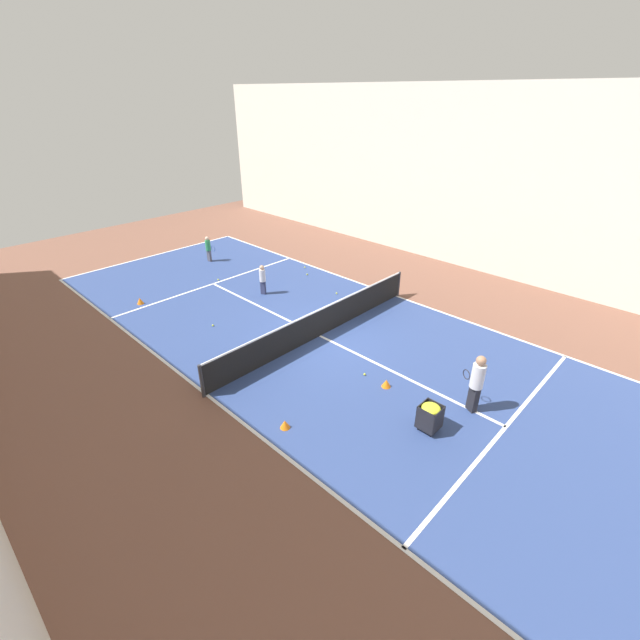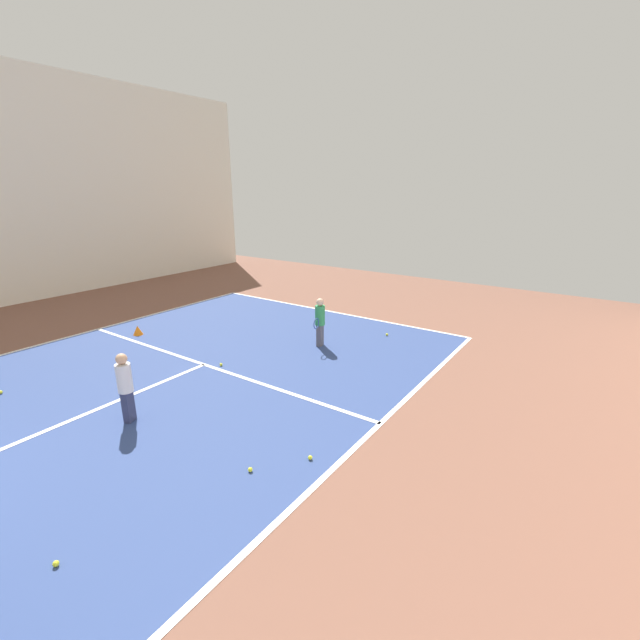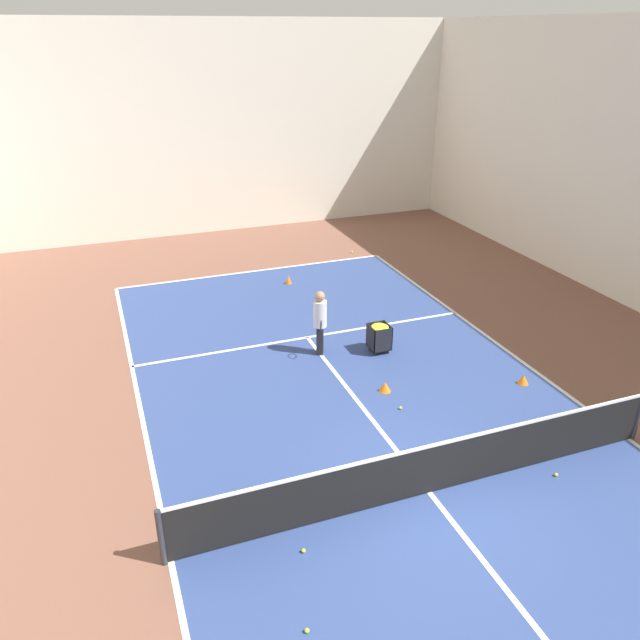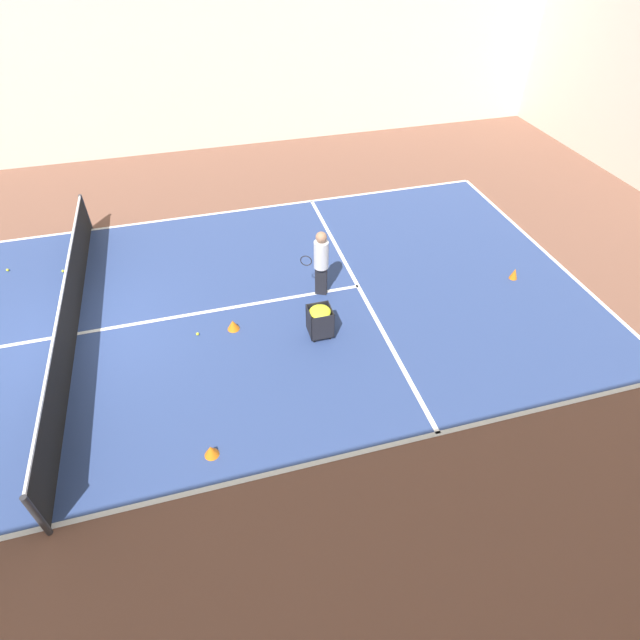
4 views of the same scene
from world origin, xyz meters
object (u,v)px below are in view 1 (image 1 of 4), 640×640
at_px(coach_at_net, 477,380).
at_px(ball_cart, 430,413).
at_px(player_near_baseline, 208,247).
at_px(training_cone_0, 285,424).
at_px(tennis_net, 320,322).
at_px(training_cone_1, 386,383).
at_px(child_midcourt, 263,278).

bearing_deg(coach_at_net, ball_cart, 98.63).
height_order(player_near_baseline, coach_at_net, coach_at_net).
height_order(player_near_baseline, ball_cart, player_near_baseline).
bearing_deg(training_cone_0, ball_cart, 133.06).
distance_m(tennis_net, training_cone_1, 3.54).
xyz_separation_m(child_midcourt, training_cone_1, (1.66, 7.65, -0.62)).
xyz_separation_m(coach_at_net, training_cone_1, (0.76, -2.27, -0.87)).
distance_m(coach_at_net, child_midcourt, 9.96).
height_order(training_cone_0, training_cone_1, training_cone_1).
distance_m(player_near_baseline, ball_cart, 14.86).
height_order(player_near_baseline, training_cone_1, player_near_baseline).
distance_m(coach_at_net, training_cone_0, 5.12).
relative_size(player_near_baseline, child_midcourt, 0.99).
xyz_separation_m(coach_at_net, child_midcourt, (-0.90, -9.92, -0.25)).
height_order(child_midcourt, training_cone_0, child_midcourt).
xyz_separation_m(child_midcourt, ball_cart, (2.37, 9.49, -0.21)).
bearing_deg(child_midcourt, training_cone_0, -58.60).
bearing_deg(child_midcourt, player_near_baseline, 149.72).
relative_size(tennis_net, ball_cart, 12.49).
bearing_deg(training_cone_0, tennis_net, -146.86).
xyz_separation_m(player_near_baseline, training_cone_1, (2.30, 12.71, -0.61)).
bearing_deg(training_cone_1, child_midcourt, -102.21).
distance_m(child_midcourt, training_cone_0, 8.40).
relative_size(tennis_net, coach_at_net, 5.53).
bearing_deg(child_midcourt, ball_cart, -37.07).
bearing_deg(coach_at_net, child_midcourt, 19.66).
bearing_deg(child_midcourt, tennis_net, -34.96).
xyz_separation_m(tennis_net, child_midcourt, (-0.89, -4.21, 0.19)).
distance_m(tennis_net, child_midcourt, 4.31).
height_order(ball_cart, training_cone_1, ball_cart).
height_order(coach_at_net, ball_cart, coach_at_net).
relative_size(child_midcourt, ball_cart, 1.69).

